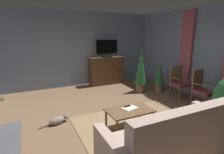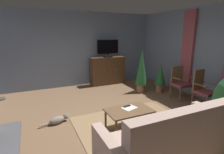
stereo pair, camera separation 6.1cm
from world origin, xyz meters
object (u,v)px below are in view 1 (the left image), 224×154
Objects in this scene: sofa_floral at (172,142)px; cat at (58,120)px; folded_newspaper at (130,108)px; potted_plant_on_hearth_side at (141,69)px; side_chair_beside_plant at (202,88)px; coffee_table at (129,112)px; tv_cabinet at (106,71)px; potted_plant_small_fern_corner at (159,76)px; tv_remote at (127,106)px; television at (107,48)px; side_chair_mid_row at (179,82)px.

sofa_floral is 3.33× the size of cat.
folded_newspaper is 2.55m from potted_plant_on_hearth_side.
side_chair_beside_plant is at bearing -11.09° from cat.
coffee_table is at bearing 94.23° from sofa_floral.
cat is (-2.96, -1.12, -0.70)m from potted_plant_on_hearth_side.
potted_plant_small_fern_corner is at bearing -54.50° from tv_cabinet.
potted_plant_on_hearth_side is 3.24m from cat.
side_chair_beside_plant reaches higher than coffee_table.
side_chair_beside_plant reaches higher than sofa_floral.
sofa_floral reaches higher than tv_remote.
television reaches higher than tv_remote.
sofa_floral is at bearing -104.71° from folded_newspaper.
side_chair_beside_plant is (2.39, 0.18, 0.13)m from coffee_table.
sofa_floral is at bearing -85.77° from coffee_table.
cat is (-1.33, 0.75, -0.37)m from tv_remote.
potted_plant_small_fern_corner is at bearing 37.89° from coffee_table.
side_chair_beside_plant is at bearing -67.02° from television.
tv_remote is 0.17× the size of side_chair_beside_plant.
potted_plant_small_fern_corner is (2.20, 1.59, 0.09)m from tv_remote.
side_chair_mid_row is (1.37, -2.39, -0.91)m from television.
tv_cabinet is 4.67m from sofa_floral.
side_chair_mid_row is at bearing 1.48° from cat.
coffee_table is at bearing -106.57° from tv_cabinet.
television is at bearing 126.36° from potted_plant_small_fern_corner.
tv_remote is (0.04, 0.15, 0.06)m from coffee_table.
tv_cabinet is 3.51m from folded_newspaper.
sofa_floral is (0.03, -1.20, -0.11)m from folded_newspaper.
tv_remote is 0.08m from folded_newspaper.
tv_cabinet is at bearing 119.17° from side_chair_mid_row.
tv_cabinet reaches higher than potted_plant_small_fern_corner.
television is 0.87× the size of potted_plant_small_fern_corner.
side_chair_beside_plant is 0.82m from side_chair_mid_row.
sofa_floral is (-0.94, -4.52, -1.09)m from television.
sofa_floral is 2.47m from cat.
side_chair_beside_plant is 1.57m from potted_plant_small_fern_corner.
potted_plant_small_fern_corner is at bearing 101.52° from side_chair_mid_row.
side_chair_mid_row is (2.39, 1.00, 0.13)m from coffee_table.
tv_cabinet reaches higher than coffee_table.
potted_plant_small_fern_corner is (-0.15, 0.74, 0.03)m from side_chair_mid_row.
potted_plant_small_fern_corner is at bearing 53.13° from sofa_floral.
coffee_table is 0.95× the size of potted_plant_small_fern_corner.
side_chair_mid_row is at bearing -168.12° from tv_remote.
tv_remote is 0.08× the size of sofa_floral.
tv_cabinet is 0.92m from television.
tv_cabinet is at bearing 73.43° from coffee_table.
tv_cabinet is 3.47m from cat.
potted_plant_small_fern_corner is at bearing -53.64° from television.
sofa_floral is at bearing -55.92° from cat.
sofa_floral is 2.14× the size of side_chair_beside_plant.
side_chair_beside_plant is (2.33, 0.11, 0.08)m from folded_newspaper.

